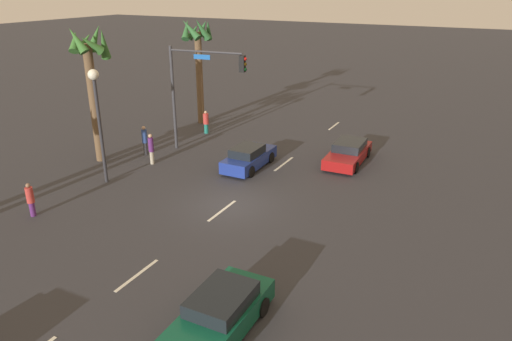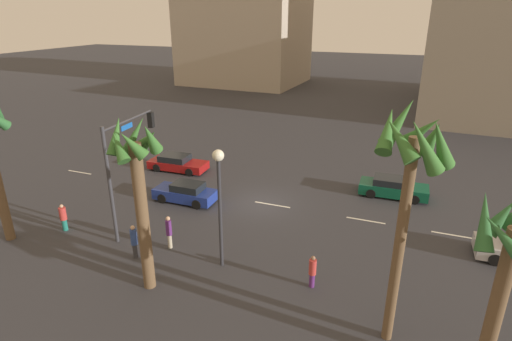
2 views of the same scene
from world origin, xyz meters
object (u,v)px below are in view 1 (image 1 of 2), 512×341
Objects in this scene: car_1 at (249,157)px; palm_tree_0 at (91,69)px; car_3 at (219,316)px; pedestrian_2 at (30,199)px; pedestrian_0 at (206,122)px; palm_tree_2 at (198,49)px; streetlamp at (97,105)px; pedestrian_3 at (151,148)px; traffic_signal at (196,82)px; pedestrian_1 at (145,139)px; car_2 at (348,153)px.

car_1 is 0.52× the size of palm_tree_0.
car_3 is 2.78× the size of pedestrian_2.
palm_tree_2 is (2.09, 1.86, 4.76)m from pedestrian_0.
streetlamp is at bearing 133.11° from car_1.
pedestrian_3 reaches higher than pedestrian_2.
palm_tree_0 is 9.78m from palm_tree_2.
pedestrian_0 reaches higher than car_3.
pedestrian_0 is (3.51, 1.73, -3.61)m from traffic_signal.
streetlamp reaches higher than car_1.
pedestrian_2 is (-14.79, -0.04, 0.01)m from pedestrian_0.
car_3 is 12.24m from pedestrian_2.
streetlamp is 3.26× the size of pedestrian_3.
pedestrian_0 is at bearing 26.32° from traffic_signal.
palm_tree_2 is at bearing 35.24° from car_3.
palm_tree_2 reaches higher than car_1.
pedestrian_3 is (10.71, 11.40, 0.38)m from car_3.
car_2 is at bearing -68.41° from pedestrian_1.
car_1 is 6.10m from car_2.
traffic_signal reaches higher than car_1.
car_1 is 0.64× the size of traffic_signal.
car_2 is 0.77× the size of streetlamp.
palm_tree_2 is at bearing 7.10° from pedestrian_1.
car_1 reaches higher than car_2.
car_2 is 15.88m from palm_tree_0.
pedestrian_1 is 9.21m from pedestrian_2.
pedestrian_0 is at bearing -18.77° from palm_tree_0.
pedestrian_2 is 8.02m from pedestrian_3.
pedestrian_0 is 0.21× the size of palm_tree_0.
pedestrian_1 is (11.86, 12.87, 0.36)m from car_3.
palm_tree_0 is at bearing 56.01° from car_3.
traffic_signal is 1.07× the size of streetlamp.
car_3 is 17.75m from traffic_signal.
pedestrian_1 reaches higher than pedestrian_0.
pedestrian_1 is (-5.63, 0.90, 0.13)m from pedestrian_0.
car_2 is at bearing -103.42° from palm_tree_2.
pedestrian_1 is at bearing 12.70° from streetlamp.
palm_tree_0 is at bearing 109.61° from car_1.
pedestrian_1 is (-1.04, 6.91, 0.37)m from car_1.
car_1 is 2.23× the size of pedestrian_3.
traffic_signal is 4.00× the size of pedestrian_2.
streetlamp reaches higher than car_3.
traffic_signal is at bearing -13.79° from streetlamp.
traffic_signal is 6.10m from palm_tree_0.
palm_tree_2 is at bearing 76.58° from car_2.
palm_tree_0 is (2.45, 2.72, 1.24)m from streetlamp.
pedestrian_3 is at bearing 160.49° from traffic_signal.
palm_tree_2 is at bearing 32.70° from traffic_signal.
car_2 is 17.59m from pedestrian_2.
pedestrian_3 is (-6.78, -0.57, 0.16)m from pedestrian_0.
car_2 is 16.57m from car_3.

